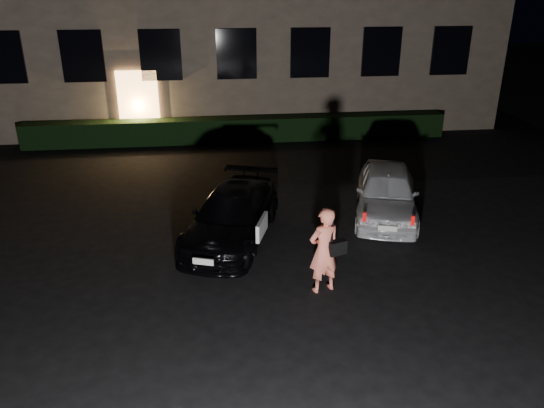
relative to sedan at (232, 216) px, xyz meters
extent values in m
plane|color=black|center=(0.62, -2.68, -0.56)|extent=(80.00, 80.00, 0.00)
cube|color=#FFB061|center=(-2.88, 8.26, 0.69)|extent=(1.40, 0.10, 2.50)
cube|color=black|center=(-7.18, 8.26, 2.44)|extent=(1.40, 0.10, 1.70)
cube|color=black|center=(-4.58, 8.26, 2.44)|extent=(1.40, 0.10, 1.70)
cube|color=black|center=(-1.98, 8.26, 2.44)|extent=(1.40, 0.10, 1.70)
cube|color=black|center=(0.62, 8.26, 2.44)|extent=(1.40, 0.10, 1.70)
cube|color=black|center=(3.22, 8.26, 2.44)|extent=(1.40, 0.10, 1.70)
cube|color=black|center=(5.82, 8.26, 2.44)|extent=(1.40, 0.10, 1.70)
cube|color=black|center=(8.42, 8.26, 2.44)|extent=(1.40, 0.10, 1.70)
cube|color=black|center=(0.62, 7.82, -0.14)|extent=(15.00, 0.70, 0.85)
imported|color=black|center=(0.00, 0.00, 0.00)|extent=(2.72, 4.16, 1.12)
cube|color=white|center=(0.57, -0.94, 0.13)|extent=(0.32, 0.78, 0.37)
cube|color=silver|center=(-0.64, -1.89, -0.07)|extent=(0.40, 0.16, 0.13)
imported|color=silver|center=(3.81, 0.84, 0.05)|extent=(2.42, 3.85, 1.22)
cube|color=red|center=(2.83, -0.65, 0.11)|extent=(0.08, 0.07, 0.20)
cube|color=red|center=(3.80, -0.94, 0.11)|extent=(0.08, 0.07, 0.20)
cube|color=silver|center=(3.30, -0.84, -0.10)|extent=(0.40, 0.15, 0.12)
imported|color=#FF7B64|center=(1.57, -2.36, 0.28)|extent=(0.71, 0.58, 1.68)
cube|color=black|center=(1.81, -2.39, 0.34)|extent=(0.37, 0.26, 0.27)
cube|color=black|center=(1.69, -2.40, 0.72)|extent=(0.05, 0.07, 0.52)
camera|label=1|loc=(-0.37, -10.76, 4.83)|focal=35.00mm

